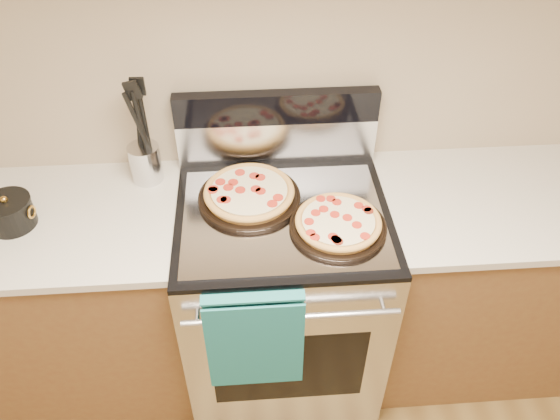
{
  "coord_description": "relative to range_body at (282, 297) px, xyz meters",
  "views": [
    {
      "loc": [
        -0.11,
        0.21,
        2.21
      ],
      "look_at": [
        -0.02,
        1.55,
        1.02
      ],
      "focal_mm": 35.0,
      "sensor_mm": 36.0,
      "label": 1
    }
  ],
  "objects": [
    {
      "name": "foil_sheet",
      "position": [
        0.0,
        -0.03,
        0.47
      ],
      "size": [
        0.7,
        0.55,
        0.01
      ],
      "primitive_type": "cube",
      "color": "gray",
      "rests_on": "cooktop"
    },
    {
      "name": "backsplash_upper",
      "position": [
        0.0,
        0.31,
        0.71
      ],
      "size": [
        0.76,
        0.06,
        0.12
      ],
      "primitive_type": "cube",
      "color": "black",
      "rests_on": "backsplash_lower"
    },
    {
      "name": "range_body",
      "position": [
        0.0,
        0.0,
        0.0
      ],
      "size": [
        0.76,
        0.68,
        0.9
      ],
      "primitive_type": "cube",
      "color": "#B7B7BC",
      "rests_on": "ground"
    },
    {
      "name": "cabinet_right",
      "position": [
        0.88,
        0.03,
        -0.01
      ],
      "size": [
        1.0,
        0.62,
        0.88
      ],
      "primitive_type": "cube",
      "color": "brown",
      "rests_on": "ground"
    },
    {
      "name": "cooktop",
      "position": [
        0.0,
        0.0,
        0.46
      ],
      "size": [
        0.76,
        0.68,
        0.02
      ],
      "primitive_type": "cube",
      "color": "black",
      "rests_on": "range_body"
    },
    {
      "name": "dish_towel",
      "position": [
        -0.12,
        -0.38,
        0.25
      ],
      "size": [
        0.32,
        0.05,
        0.42
      ],
      "primitive_type": null,
      "color": "#18537B",
      "rests_on": "oven_handle"
    },
    {
      "name": "oven_window",
      "position": [
        0.0,
        -0.34,
        0.0
      ],
      "size": [
        0.56,
        0.01,
        0.4
      ],
      "primitive_type": "cube",
      "color": "black",
      "rests_on": "range_body"
    },
    {
      "name": "wall_back",
      "position": [
        0.0,
        0.35,
        0.9
      ],
      "size": [
        4.0,
        0.0,
        4.0
      ],
      "primitive_type": "plane",
      "rotation": [
        1.57,
        0.0,
        0.0
      ],
      "color": "tan",
      "rests_on": "ground"
    },
    {
      "name": "pepperoni_pizza_back",
      "position": [
        -0.12,
        0.07,
        0.5
      ],
      "size": [
        0.44,
        0.44,
        0.05
      ],
      "primitive_type": null,
      "rotation": [
        0.0,
        0.0,
        0.23
      ],
      "color": "#C5863C",
      "rests_on": "foil_sheet"
    },
    {
      "name": "countertop_left",
      "position": [
        -0.88,
        0.03,
        0.45
      ],
      "size": [
        1.02,
        0.64,
        0.03
      ],
      "primitive_type": "cube",
      "color": "beige",
      "rests_on": "cabinet_left"
    },
    {
      "name": "cabinet_left",
      "position": [
        -0.88,
        0.03,
        -0.01
      ],
      "size": [
        1.0,
        0.62,
        0.88
      ],
      "primitive_type": "cube",
      "color": "brown",
      "rests_on": "ground"
    },
    {
      "name": "saucepan",
      "position": [
        -0.94,
        0.01,
        0.51
      ],
      "size": [
        0.19,
        0.19,
        0.1
      ],
      "primitive_type": "cylinder",
      "rotation": [
        0.0,
        0.0,
        -0.19
      ],
      "color": "black",
      "rests_on": "countertop_left"
    },
    {
      "name": "countertop_right",
      "position": [
        0.88,
        0.03,
        0.45
      ],
      "size": [
        1.02,
        0.64,
        0.03
      ],
      "primitive_type": "cube",
      "color": "beige",
      "rests_on": "cabinet_right"
    },
    {
      "name": "utensil_crock",
      "position": [
        -0.5,
        0.24,
        0.53
      ],
      "size": [
        0.12,
        0.12,
        0.15
      ],
      "primitive_type": "cylinder",
      "rotation": [
        0.0,
        0.0,
        0.03
      ],
      "color": "silver",
      "rests_on": "countertop_left"
    },
    {
      "name": "pepperoni_pizza_front",
      "position": [
        0.18,
        -0.11,
        0.5
      ],
      "size": [
        0.41,
        0.41,
        0.04
      ],
      "primitive_type": null,
      "rotation": [
        0.0,
        0.0,
        0.32
      ],
      "color": "#C5863C",
      "rests_on": "foil_sheet"
    },
    {
      "name": "backsplash_lower",
      "position": [
        0.0,
        0.31,
        0.56
      ],
      "size": [
        0.76,
        0.06,
        0.18
      ],
      "primitive_type": "cube",
      "color": "silver",
      "rests_on": "cooktop"
    },
    {
      "name": "oven_handle",
      "position": [
        0.0,
        -0.38,
        0.35
      ],
      "size": [
        0.7,
        0.03,
        0.03
      ],
      "primitive_type": "cylinder",
      "rotation": [
        0.0,
        1.57,
        0.0
      ],
      "color": "silver",
      "rests_on": "range_body"
    }
  ]
}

